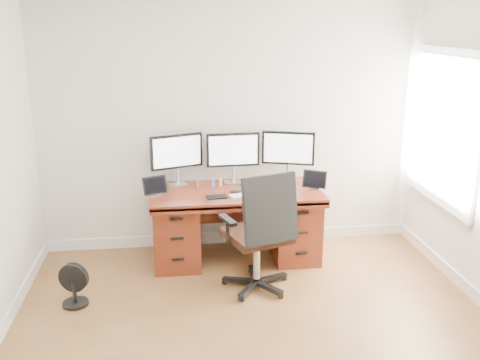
{
  "coord_description": "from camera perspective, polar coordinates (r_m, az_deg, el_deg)",
  "views": [
    {
      "loc": [
        -0.6,
        -3.25,
        2.4
      ],
      "look_at": [
        0.0,
        1.5,
        0.95
      ],
      "focal_mm": 40.0,
      "sensor_mm": 36.0,
      "label": 1
    }
  ],
  "objects": [
    {
      "name": "figurine_orange",
      "position": [
        5.51,
        1.92,
        -0.08
      ],
      "size": [
        0.04,
        0.04,
        0.09
      ],
      "color": "orange",
      "rests_on": "desk"
    },
    {
      "name": "phone",
      "position": [
        5.31,
        -0.36,
        -1.2
      ],
      "size": [
        0.13,
        0.09,
        0.01
      ],
      "primitive_type": "cube",
      "rotation": [
        0.0,
        0.0,
        -0.25
      ],
      "color": "black",
      "rests_on": "desk"
    },
    {
      "name": "drawing_tablet",
      "position": [
        5.15,
        -2.54,
        -1.81
      ],
      "size": [
        0.21,
        0.15,
        0.01
      ],
      "primitive_type": "cube",
      "rotation": [
        0.0,
        0.0,
        0.13
      ],
      "color": "black",
      "rests_on": "desk"
    },
    {
      "name": "monitor_right",
      "position": [
        5.61,
        5.16,
        3.21
      ],
      "size": [
        0.53,
        0.2,
        0.53
      ],
      "rotation": [
        0.0,
        0.0,
        -0.31
      ],
      "color": "silver",
      "rests_on": "desk"
    },
    {
      "name": "keyboard",
      "position": [
        5.19,
        0.27,
        -1.62
      ],
      "size": [
        0.28,
        0.19,
        0.01
      ],
      "primitive_type": "cube",
      "rotation": [
        0.0,
        0.0,
        0.34
      ],
      "color": "silver",
      "rests_on": "desk"
    },
    {
      "name": "monitor_center",
      "position": [
        5.52,
        -0.74,
        3.05
      ],
      "size": [
        0.55,
        0.15,
        0.53
      ],
      "rotation": [
        0.0,
        0.0,
        0.04
      ],
      "color": "silver",
      "rests_on": "desk"
    },
    {
      "name": "figurine_blue",
      "position": [
        5.46,
        -2.88,
        -0.26
      ],
      "size": [
        0.04,
        0.04,
        0.09
      ],
      "color": "#4A7AEB",
      "rests_on": "desk"
    },
    {
      "name": "office_chair",
      "position": [
        4.88,
        2.1,
        -7.66
      ],
      "size": [
        0.77,
        0.77,
        1.14
      ],
      "rotation": [
        0.0,
        0.0,
        0.33
      ],
      "color": "black",
      "rests_on": "ground"
    },
    {
      "name": "figurine_yellow",
      "position": [
        5.47,
        -2.1,
        -0.23
      ],
      "size": [
        0.04,
        0.04,
        0.09
      ],
      "color": "#D7B15E",
      "rests_on": "desk"
    },
    {
      "name": "figurine_pink",
      "position": [
        5.49,
        0.39,
        -0.14
      ],
      "size": [
        0.04,
        0.04,
        0.09
      ],
      "color": "pink",
      "rests_on": "desk"
    },
    {
      "name": "desk",
      "position": [
        5.5,
        -0.44,
        -4.48
      ],
      "size": [
        1.7,
        0.8,
        0.75
      ],
      "color": "#5E2112",
      "rests_on": "ground"
    },
    {
      "name": "trackpad",
      "position": [
        5.24,
        2.65,
        -1.48
      ],
      "size": [
        0.15,
        0.15,
        0.01
      ],
      "primitive_type": "cube",
      "rotation": [
        0.0,
        0.0,
        -0.27
      ],
      "color": "#B8BABF",
      "rests_on": "desk"
    },
    {
      "name": "tablet_right",
      "position": [
        5.43,
        7.98,
        -0.1
      ],
      "size": [
        0.24,
        0.17,
        0.19
      ],
      "rotation": [
        0.0,
        0.0,
        -0.48
      ],
      "color": "silver",
      "rests_on": "desk"
    },
    {
      "name": "tablet_left",
      "position": [
        5.25,
        -9.06,
        -0.73
      ],
      "size": [
        0.25,
        0.15,
        0.19
      ],
      "rotation": [
        0.0,
        0.0,
        0.36
      ],
      "color": "silver",
      "rests_on": "desk"
    },
    {
      "name": "floor_fan",
      "position": [
        4.93,
        -17.3,
        -10.7
      ],
      "size": [
        0.27,
        0.22,
        0.39
      ],
      "rotation": [
        0.0,
        0.0,
        -0.32
      ],
      "color": "black",
      "rests_on": "ground"
    },
    {
      "name": "monitor_left",
      "position": [
        5.48,
        -6.78,
        2.85
      ],
      "size": [
        0.53,
        0.21,
        0.53
      ],
      "rotation": [
        0.0,
        0.0,
        0.33
      ],
      "color": "silver",
      "rests_on": "desk"
    },
    {
      "name": "back_wall",
      "position": [
        5.64,
        -0.96,
        6.09
      ],
      "size": [
        4.0,
        0.1,
        2.7
      ],
      "primitive_type": "cube",
      "color": "silver",
      "rests_on": "ground"
    },
    {
      "name": "figurine_brown",
      "position": [
        5.45,
        -4.57,
        -0.32
      ],
      "size": [
        0.04,
        0.04,
        0.09
      ],
      "color": "brown",
      "rests_on": "desk"
    }
  ]
}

